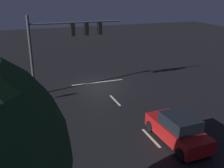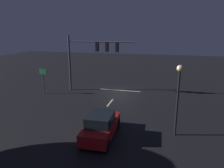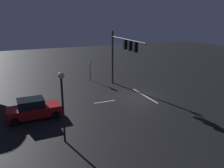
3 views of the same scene
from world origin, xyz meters
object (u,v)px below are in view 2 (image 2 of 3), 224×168
Objects in this scene: car_approaching at (101,126)px; street_lamp_left_kerb at (179,87)px; route_sign at (43,76)px; traffic_signal_assembly at (92,52)px.

car_approaching is 5.76m from street_lamp_left_kerb.
route_sign is (14.19, -6.59, -1.38)m from street_lamp_left_kerb.
street_lamp_left_kerb is (-9.09, 8.79, -1.16)m from traffic_signal_assembly.
route_sign is (9.30, -8.11, 1.27)m from car_approaching.
street_lamp_left_kerb reaches higher than route_sign.
car_approaching is 12.41m from route_sign.
traffic_signal_assembly is 1.58× the size of street_lamp_left_kerb.
traffic_signal_assembly is at bearing -156.73° from route_sign.
traffic_signal_assembly is at bearing -67.77° from car_approaching.
car_approaching is at bearing 112.23° from traffic_signal_assembly.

